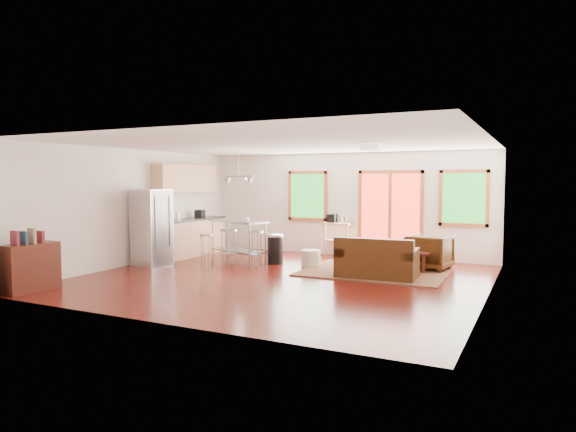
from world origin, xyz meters
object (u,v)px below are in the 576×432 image
at_px(island, 239,233).
at_px(loveseat, 377,262).
at_px(armchair, 430,250).
at_px(rug, 375,272).
at_px(coffee_table, 403,253).
at_px(refrigerator, 152,228).
at_px(ottoman, 370,256).
at_px(kitchen_cart, 338,227).

bearing_deg(island, loveseat, -9.56).
bearing_deg(armchair, rug, 49.11).
distance_m(coffee_table, armchair, 0.59).
bearing_deg(refrigerator, coffee_table, 25.61).
bearing_deg(loveseat, refrigerator, -174.34).
xyz_separation_m(coffee_table, armchair, (0.50, 0.32, 0.05)).
relative_size(armchair, refrigerator, 0.49).
height_order(coffee_table, armchair, armchair).
height_order(armchair, ottoman, armchair).
height_order(loveseat, kitchen_cart, kitchen_cart).
xyz_separation_m(rug, refrigerator, (-4.71, -1.38, 0.84)).
xyz_separation_m(loveseat, island, (-3.52, 0.59, 0.34)).
height_order(refrigerator, kitchen_cart, refrigerator).
xyz_separation_m(ottoman, refrigerator, (-4.36, -2.12, 0.64)).
bearing_deg(ottoman, coffee_table, -17.08).
distance_m(ottoman, refrigerator, 4.89).
height_order(loveseat, refrigerator, refrigerator).
relative_size(ottoman, island, 0.40).
relative_size(rug, refrigerator, 1.69).
bearing_deg(island, kitchen_cart, 47.19).
height_order(armchair, refrigerator, refrigerator).
relative_size(rug, ottoman, 4.41).
distance_m(coffee_table, kitchen_cart, 2.50).
distance_m(refrigerator, kitchen_cart, 4.56).
bearing_deg(loveseat, coffee_table, 72.87).
distance_m(refrigerator, island, 1.98).
relative_size(coffee_table, island, 0.68).
bearing_deg(kitchen_cart, refrigerator, -133.74).
distance_m(loveseat, coffee_table, 1.10).
distance_m(loveseat, refrigerator, 5.01).
distance_m(rug, refrigerator, 4.98).
relative_size(rug, armchair, 3.44).
distance_m(loveseat, kitchen_cart, 3.08).
height_order(island, kitchen_cart, kitchen_cart).
relative_size(refrigerator, island, 1.04).
height_order(loveseat, armchair, armchair).
bearing_deg(loveseat, ottoman, 109.18).
distance_m(rug, loveseat, 0.69).
bearing_deg(ottoman, refrigerator, -154.06).
xyz_separation_m(loveseat, kitchen_cart, (-1.76, 2.49, 0.40)).
xyz_separation_m(loveseat, ottoman, (-0.55, 1.32, -0.10)).
distance_m(rug, ottoman, 0.84).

